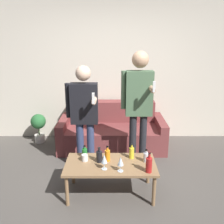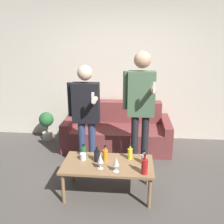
{
  "view_description": "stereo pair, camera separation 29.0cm",
  "coord_description": "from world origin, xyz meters",
  "px_view_note": "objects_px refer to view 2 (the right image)",
  "views": [
    {
      "loc": [
        -0.0,
        -2.64,
        1.95
      ],
      "look_at": [
        -0.01,
        0.62,
        0.95
      ],
      "focal_mm": 40.0,
      "sensor_mm": 36.0,
      "label": 1
    },
    {
      "loc": [
        0.29,
        -2.63,
        1.95
      ],
      "look_at": [
        -0.01,
        0.62,
        0.95
      ],
      "focal_mm": 40.0,
      "sensor_mm": 36.0,
      "label": 2
    }
  ],
  "objects_px": {
    "person_standing_left": "(86,110)",
    "person_standing_right": "(141,101)",
    "couch": "(117,131)",
    "coffee_table": "(108,166)",
    "bottle_orange": "(145,166)"
  },
  "relations": [
    {
      "from": "coffee_table",
      "to": "person_standing_left",
      "type": "height_order",
      "value": "person_standing_left"
    },
    {
      "from": "bottle_orange",
      "to": "person_standing_left",
      "type": "relative_size",
      "value": 0.16
    },
    {
      "from": "couch",
      "to": "person_standing_left",
      "type": "xyz_separation_m",
      "value": [
        -0.39,
        -0.89,
        0.66
      ]
    },
    {
      "from": "person_standing_left",
      "to": "person_standing_right",
      "type": "height_order",
      "value": "person_standing_right"
    },
    {
      "from": "coffee_table",
      "to": "person_standing_left",
      "type": "distance_m",
      "value": 0.88
    },
    {
      "from": "coffee_table",
      "to": "bottle_orange",
      "type": "height_order",
      "value": "bottle_orange"
    },
    {
      "from": "couch",
      "to": "bottle_orange",
      "type": "bearing_deg",
      "value": -75.57
    },
    {
      "from": "couch",
      "to": "person_standing_left",
      "type": "distance_m",
      "value": 1.17
    },
    {
      "from": "couch",
      "to": "person_standing_left",
      "type": "relative_size",
      "value": 1.18
    },
    {
      "from": "person_standing_right",
      "to": "person_standing_left",
      "type": "bearing_deg",
      "value": -173.51
    },
    {
      "from": "person_standing_left",
      "to": "person_standing_right",
      "type": "relative_size",
      "value": 0.89
    },
    {
      "from": "coffee_table",
      "to": "bottle_orange",
      "type": "distance_m",
      "value": 0.51
    },
    {
      "from": "couch",
      "to": "coffee_table",
      "type": "distance_m",
      "value": 1.47
    },
    {
      "from": "person_standing_left",
      "to": "person_standing_right",
      "type": "bearing_deg",
      "value": 6.49
    },
    {
      "from": "couch",
      "to": "person_standing_right",
      "type": "distance_m",
      "value": 1.19
    }
  ]
}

